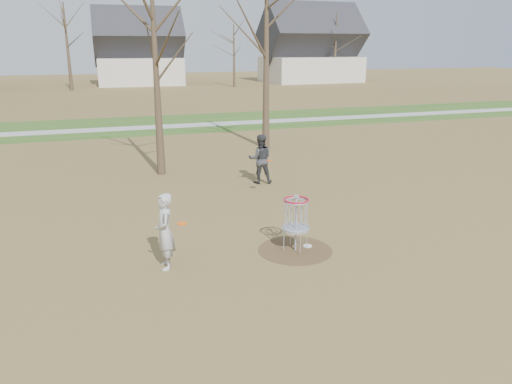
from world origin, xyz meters
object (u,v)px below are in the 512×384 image
at_px(disc_golf_basket, 296,215).
at_px(disc_grounded, 307,246).
at_px(player_throwing, 260,159).
at_px(player_standing, 165,231).

bearing_deg(disc_golf_basket, disc_grounded, 15.99).
bearing_deg(disc_grounded, player_throwing, 82.25).
distance_m(disc_grounded, disc_golf_basket, 0.98).
xyz_separation_m(player_standing, player_throwing, (4.30, 6.08, 0.02)).
relative_size(player_throwing, disc_grounded, 8.00).
relative_size(disc_grounded, disc_golf_basket, 0.16).
bearing_deg(disc_grounded, disc_golf_basket, -164.01).
height_order(player_throwing, disc_grounded, player_throwing).
bearing_deg(disc_golf_basket, player_throwing, 78.94).
distance_m(player_throwing, disc_grounded, 6.10).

